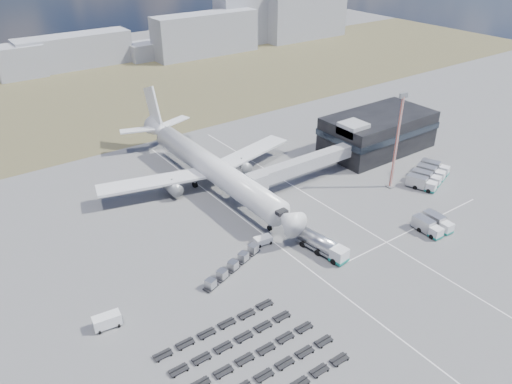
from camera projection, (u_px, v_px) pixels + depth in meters
ground at (298, 251)px, 95.54m from camera, size 420.00×420.00×0.00m
grass_strip at (95, 100)px, 173.54m from camera, size 420.00×90.00×0.01m
lane_markings at (325, 228)px, 102.66m from camera, size 47.12×110.00×0.01m
terminal at (377, 132)px, 134.40m from camera, size 30.40×16.40×11.00m
jet_bridge at (295, 168)px, 115.70m from camera, size 30.30×3.80×7.05m
airliner at (209, 166)px, 115.93m from camera, size 51.59×64.53×17.62m
skyline at (119, 42)px, 208.45m from camera, size 300.72×26.58×25.83m
fuel_tanker at (322, 244)px, 94.30m from camera, size 4.28×11.43×3.60m
pushback_tug at (263, 240)px, 97.30m from camera, size 3.64×2.35×1.52m
utility_van at (107, 321)px, 77.36m from camera, size 4.45×2.41×2.28m
catering_truck at (237, 169)px, 123.45m from camera, size 3.14×6.24×2.75m
service_trucks_near at (433, 224)px, 101.17m from camera, size 5.74×6.77×2.63m
service_trucks_far at (428, 175)px, 120.21m from camera, size 13.96×10.58×2.75m
uld_row at (233, 265)px, 89.96m from camera, size 14.81×6.39×1.66m
baggage_dollies at (247, 361)px, 71.54m from camera, size 25.86×16.92×0.66m
floodlight_mast at (397, 142)px, 112.59m from camera, size 2.17×1.77×22.91m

